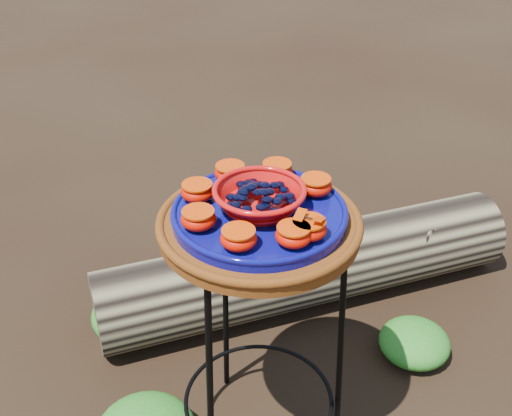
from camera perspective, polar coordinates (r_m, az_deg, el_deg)
name	(u,v)px	position (r m, az deg, el deg)	size (l,w,h in m)	color
plant_stand	(259,346)	(1.67, 0.26, -12.13)	(0.44, 0.44, 0.70)	black
terracotta_saucer	(259,226)	(1.44, 0.30, -1.64)	(0.45, 0.45, 0.04)	#562708
cobalt_plate	(259,215)	(1.42, 0.30, -0.60)	(0.39, 0.39, 0.03)	#00025D
red_bowl	(259,199)	(1.40, 0.30, 0.77)	(0.19, 0.19, 0.05)	red
glass_gems	(259,184)	(1.38, 0.31, 2.18)	(0.15, 0.15, 0.03)	black
orange_half_0	(309,229)	(1.32, 4.71, -1.86)	(0.08, 0.08, 0.04)	#C90B00
orange_half_1	(316,186)	(1.47, 5.31, 1.96)	(0.08, 0.08, 0.04)	#C90B00
orange_half_2	(277,171)	(1.52, 1.88, 3.33)	(0.08, 0.08, 0.04)	#C90B00
orange_half_3	(230,173)	(1.52, -2.31, 3.13)	(0.08, 0.08, 0.04)	#C90B00
orange_half_4	(197,192)	(1.45, -5.23, 1.44)	(0.08, 0.08, 0.04)	#C90B00
orange_half_5	(198,219)	(1.35, -5.14, -0.99)	(0.08, 0.08, 0.04)	#C90B00
orange_half_6	(239,239)	(1.29, -1.56, -2.73)	(0.08, 0.08, 0.04)	#C90B00
orange_half_7	(293,235)	(1.30, 3.35, -2.45)	(0.08, 0.08, 0.04)	#C90B00
butterfly	(309,218)	(1.31, 4.77, -0.87)	(0.07, 0.05, 0.01)	#C63500
driftwood_log	(307,267)	(2.27, 4.52, -5.25)	(1.47, 0.39, 0.28)	black
foliage_right	(415,341)	(2.16, 13.92, -11.44)	(0.23, 0.23, 0.11)	#245C1A
foliage_back	(134,313)	(2.22, -10.79, -9.11)	(0.29, 0.29, 0.14)	#245C1A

